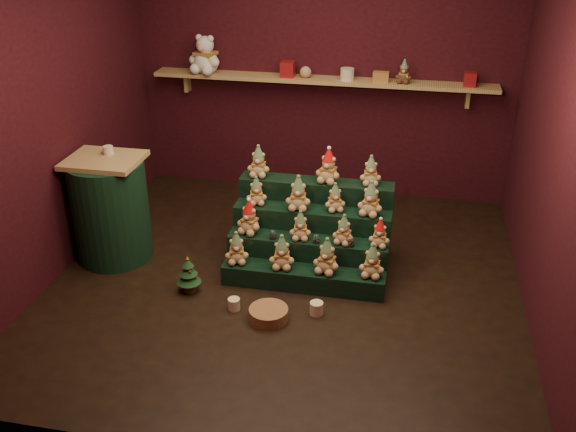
% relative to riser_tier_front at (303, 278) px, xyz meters
% --- Properties ---
extents(ground, '(4.00, 4.00, 0.00)m').
position_rel_riser_tier_front_xyz_m(ground, '(-0.16, 0.07, -0.09)').
color(ground, black).
rests_on(ground, ground).
extents(back_wall, '(4.00, 0.10, 2.80)m').
position_rel_riser_tier_front_xyz_m(back_wall, '(-0.16, 2.12, 1.31)').
color(back_wall, black).
rests_on(back_wall, ground).
extents(front_wall, '(4.00, 0.10, 2.80)m').
position_rel_riser_tier_front_xyz_m(front_wall, '(-0.16, -1.98, 1.31)').
color(front_wall, black).
rests_on(front_wall, ground).
extents(left_wall, '(0.10, 4.00, 2.80)m').
position_rel_riser_tier_front_xyz_m(left_wall, '(-2.21, 0.07, 1.31)').
color(left_wall, black).
rests_on(left_wall, ground).
extents(right_wall, '(0.10, 4.00, 2.80)m').
position_rel_riser_tier_front_xyz_m(right_wall, '(1.89, 0.07, 1.31)').
color(right_wall, black).
rests_on(right_wall, ground).
extents(back_shelf, '(3.60, 0.26, 0.24)m').
position_rel_riser_tier_front_xyz_m(back_shelf, '(-0.16, 1.95, 1.20)').
color(back_shelf, tan).
rests_on(back_shelf, ground).
extents(riser_tier_front, '(1.40, 0.22, 0.18)m').
position_rel_riser_tier_front_xyz_m(riser_tier_front, '(0.00, 0.00, 0.00)').
color(riser_tier_front, black).
rests_on(riser_tier_front, ground).
extents(riser_tier_midfront, '(1.40, 0.22, 0.36)m').
position_rel_riser_tier_front_xyz_m(riser_tier_midfront, '(0.00, 0.22, 0.09)').
color(riser_tier_midfront, black).
rests_on(riser_tier_midfront, ground).
extents(riser_tier_midback, '(1.40, 0.22, 0.54)m').
position_rel_riser_tier_front_xyz_m(riser_tier_midback, '(0.00, 0.44, 0.18)').
color(riser_tier_midback, black).
rests_on(riser_tier_midback, ground).
extents(riser_tier_back, '(1.40, 0.22, 0.72)m').
position_rel_riser_tier_front_xyz_m(riser_tier_back, '(0.00, 0.66, 0.27)').
color(riser_tier_back, black).
rests_on(riser_tier_back, ground).
extents(teddy_0, '(0.24, 0.23, 0.29)m').
position_rel_riser_tier_front_xyz_m(teddy_0, '(-0.58, 0.01, 0.23)').
color(teddy_0, tan).
rests_on(teddy_0, riser_tier_front).
extents(teddy_1, '(0.24, 0.22, 0.30)m').
position_rel_riser_tier_front_xyz_m(teddy_1, '(-0.18, -0.00, 0.24)').
color(teddy_1, tan).
rests_on(teddy_1, riser_tier_front).
extents(teddy_2, '(0.26, 0.25, 0.31)m').
position_rel_riser_tier_front_xyz_m(teddy_2, '(0.20, -0.00, 0.25)').
color(teddy_2, tan).
rests_on(teddy_2, riser_tier_front).
extents(teddy_3, '(0.23, 0.21, 0.29)m').
position_rel_riser_tier_front_xyz_m(teddy_3, '(0.58, 0.01, 0.24)').
color(teddy_3, tan).
rests_on(teddy_3, riser_tier_front).
extents(teddy_4, '(0.27, 0.25, 0.31)m').
position_rel_riser_tier_front_xyz_m(teddy_4, '(-0.52, 0.23, 0.42)').
color(teddy_4, tan).
rests_on(teddy_4, riser_tier_midfront).
extents(teddy_5, '(0.20, 0.19, 0.26)m').
position_rel_riser_tier_front_xyz_m(teddy_5, '(-0.06, 0.21, 0.40)').
color(teddy_5, tan).
rests_on(teddy_5, riser_tier_midfront).
extents(teddy_6, '(0.22, 0.21, 0.26)m').
position_rel_riser_tier_front_xyz_m(teddy_6, '(0.31, 0.20, 0.40)').
color(teddy_6, tan).
rests_on(teddy_6, riser_tier_midfront).
extents(teddy_7, '(0.19, 0.17, 0.25)m').
position_rel_riser_tier_front_xyz_m(teddy_7, '(0.61, 0.21, 0.39)').
color(teddy_7, tan).
rests_on(teddy_7, riser_tier_midfront).
extents(teddy_8, '(0.22, 0.21, 0.26)m').
position_rel_riser_tier_front_xyz_m(teddy_8, '(-0.51, 0.45, 0.58)').
color(teddy_8, tan).
rests_on(teddy_8, riser_tier_midback).
extents(teddy_9, '(0.23, 0.21, 0.31)m').
position_rel_riser_tier_front_xyz_m(teddy_9, '(-0.12, 0.42, 0.60)').
color(teddy_9, tan).
rests_on(teddy_9, riser_tier_midback).
extents(teddy_10, '(0.23, 0.22, 0.25)m').
position_rel_riser_tier_front_xyz_m(teddy_10, '(0.20, 0.45, 0.58)').
color(teddy_10, tan).
rests_on(teddy_10, riser_tier_midback).
extents(teddy_11, '(0.26, 0.24, 0.31)m').
position_rel_riser_tier_front_xyz_m(teddy_11, '(0.51, 0.43, 0.60)').
color(teddy_11, tan).
rests_on(teddy_11, riser_tier_midback).
extents(teddy_12, '(0.21, 0.19, 0.29)m').
position_rel_riser_tier_front_xyz_m(teddy_12, '(-0.54, 0.66, 0.77)').
color(teddy_12, tan).
rests_on(teddy_12, riser_tier_back).
extents(teddy_13, '(0.26, 0.25, 0.31)m').
position_rel_riser_tier_front_xyz_m(teddy_13, '(0.11, 0.65, 0.79)').
color(teddy_13, tan).
rests_on(teddy_13, riser_tier_back).
extents(teddy_14, '(0.21, 0.20, 0.26)m').
position_rel_riser_tier_front_xyz_m(teddy_14, '(0.48, 0.68, 0.76)').
color(teddy_14, tan).
rests_on(teddy_14, riser_tier_back).
extents(snow_globe_a, '(0.06, 0.06, 0.08)m').
position_rel_riser_tier_front_xyz_m(snow_globe_a, '(-0.30, 0.16, 0.31)').
color(snow_globe_a, black).
rests_on(snow_globe_a, riser_tier_midfront).
extents(snow_globe_b, '(0.06, 0.06, 0.08)m').
position_rel_riser_tier_front_xyz_m(snow_globe_b, '(0.08, 0.16, 0.31)').
color(snow_globe_b, black).
rests_on(snow_globe_b, riser_tier_midfront).
extents(snow_globe_c, '(0.07, 0.07, 0.10)m').
position_rel_riser_tier_front_xyz_m(snow_globe_c, '(0.37, 0.16, 0.32)').
color(snow_globe_c, black).
rests_on(snow_globe_c, riser_tier_midfront).
extents(side_table, '(0.68, 0.68, 0.98)m').
position_rel_riser_tier_front_xyz_m(side_table, '(-1.81, 0.20, 0.39)').
color(side_table, tan).
rests_on(side_table, ground).
extents(table_ornament, '(0.09, 0.09, 0.07)m').
position_rel_riser_tier_front_xyz_m(table_ornament, '(-1.81, 0.30, 0.93)').
color(table_ornament, beige).
rests_on(table_ornament, side_table).
extents(mini_christmas_tree, '(0.20, 0.20, 0.35)m').
position_rel_riser_tier_front_xyz_m(mini_christmas_tree, '(-0.94, -0.25, 0.08)').
color(mini_christmas_tree, '#452818').
rests_on(mini_christmas_tree, ground).
extents(mug_left, '(0.10, 0.10, 0.10)m').
position_rel_riser_tier_front_xyz_m(mug_left, '(-0.49, -0.43, -0.04)').
color(mug_left, beige).
rests_on(mug_left, ground).
extents(mug_right, '(0.11, 0.11, 0.11)m').
position_rel_riser_tier_front_xyz_m(mug_right, '(0.18, -0.36, -0.04)').
color(mug_right, beige).
rests_on(mug_right, ground).
extents(wicker_basket, '(0.39, 0.39, 0.10)m').
position_rel_riser_tier_front_xyz_m(wicker_basket, '(-0.19, -0.51, -0.04)').
color(wicker_basket, '#92613B').
rests_on(wicker_basket, ground).
extents(white_bear, '(0.43, 0.40, 0.51)m').
position_rel_riser_tier_front_xyz_m(white_bear, '(-1.40, 1.91, 1.48)').
color(white_bear, silver).
rests_on(white_bear, back_shelf).
extents(brown_bear, '(0.18, 0.16, 0.23)m').
position_rel_riser_tier_front_xyz_m(brown_bear, '(0.68, 1.91, 1.34)').
color(brown_bear, '#52301B').
rests_on(brown_bear, back_shelf).
extents(gift_tin_red_a, '(0.14, 0.14, 0.16)m').
position_rel_riser_tier_front_xyz_m(gift_tin_red_a, '(-0.52, 1.92, 1.31)').
color(gift_tin_red_a, maroon).
rests_on(gift_tin_red_a, back_shelf).
extents(gift_tin_cream, '(0.14, 0.14, 0.12)m').
position_rel_riser_tier_front_xyz_m(gift_tin_cream, '(0.10, 1.92, 1.29)').
color(gift_tin_cream, beige).
rests_on(gift_tin_cream, back_shelf).
extents(gift_tin_red_b, '(0.12, 0.12, 0.14)m').
position_rel_riser_tier_front_xyz_m(gift_tin_red_b, '(1.32, 1.92, 1.30)').
color(gift_tin_red_b, maroon).
rests_on(gift_tin_red_b, back_shelf).
extents(shelf_plush_ball, '(0.12, 0.12, 0.12)m').
position_rel_riser_tier_front_xyz_m(shelf_plush_ball, '(-0.33, 1.92, 1.29)').
color(shelf_plush_ball, tan).
rests_on(shelf_plush_ball, back_shelf).
extents(scarf_gift_box, '(0.16, 0.10, 0.10)m').
position_rel_riser_tier_front_xyz_m(scarf_gift_box, '(0.45, 1.92, 1.28)').
color(scarf_gift_box, orange).
rests_on(scarf_gift_box, back_shelf).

